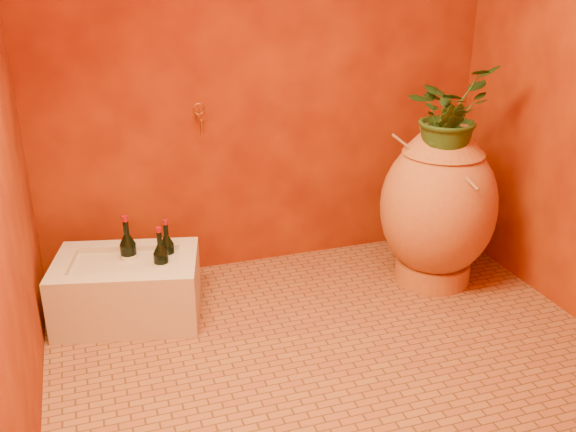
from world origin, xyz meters
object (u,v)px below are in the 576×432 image
object	(u,v)px
wine_bottle_a	(168,255)
wall_tap	(199,117)
wine_bottle_c	(129,257)
wine_bottle_b	(162,265)
amphora	(438,206)
stone_basin	(128,289)

from	to	relation	value
wine_bottle_a	wall_tap	bearing A→B (deg)	48.89
wine_bottle_c	wall_tap	bearing A→B (deg)	32.21
wine_bottle_c	wall_tap	xyz separation A→B (m)	(0.44, 0.27, 0.60)
wine_bottle_b	wine_bottle_c	bearing A→B (deg)	140.84
amphora	wine_bottle_a	bearing A→B (deg)	172.91
stone_basin	wine_bottle_a	size ratio (longest dim) A/B	2.60
amphora	wine_bottle_b	world-z (taller)	amphora
stone_basin	wine_bottle_a	xyz separation A→B (m)	(0.21, 0.05, 0.13)
wine_bottle_a	wine_bottle_c	world-z (taller)	wine_bottle_c
amphora	wine_bottle_b	size ratio (longest dim) A/B	2.87
stone_basin	wall_tap	bearing A→B (deg)	36.17
amphora	wine_bottle_c	distance (m)	1.62
amphora	wine_bottle_a	size ratio (longest dim) A/B	2.97
wine_bottle_c	wall_tap	world-z (taller)	wall_tap
amphora	stone_basin	bearing A→B (deg)	175.63
amphora	wine_bottle_a	world-z (taller)	amphora
stone_basin	wine_bottle_a	distance (m)	0.25
wall_tap	stone_basin	bearing A→B (deg)	-143.83
wine_bottle_a	wine_bottle_c	xyz separation A→B (m)	(-0.19, 0.01, 0.01)
wine_bottle_b	amphora	bearing A→B (deg)	-2.76
wine_bottle_b	wall_tap	size ratio (longest dim) A/B	2.04
wine_bottle_c	wall_tap	distance (m)	0.79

